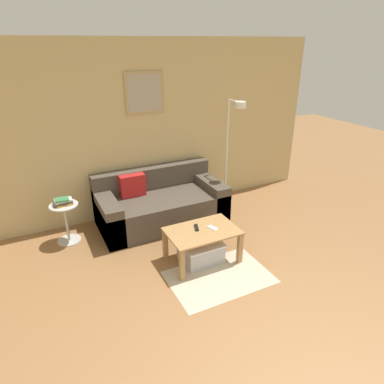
{
  "coord_description": "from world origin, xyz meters",
  "views": [
    {
      "loc": [
        -1.66,
        -1.36,
        2.5
      ],
      "look_at": [
        -0.01,
        1.96,
        0.85
      ],
      "focal_mm": 32.0,
      "sensor_mm": 36.0,
      "label": 1
    }
  ],
  "objects_px": {
    "couch": "(160,204)",
    "floor_lamp": "(232,142)",
    "storage_bin": "(201,251)",
    "side_table": "(66,219)",
    "cell_phone": "(213,228)",
    "coffee_table": "(202,236)",
    "remote_control": "(196,227)",
    "book_stack": "(63,201)"
  },
  "relations": [
    {
      "from": "couch",
      "to": "floor_lamp",
      "type": "height_order",
      "value": "floor_lamp"
    },
    {
      "from": "storage_bin",
      "to": "floor_lamp",
      "type": "distance_m",
      "value": 1.89
    },
    {
      "from": "floor_lamp",
      "to": "side_table",
      "type": "relative_size",
      "value": 3.11
    },
    {
      "from": "couch",
      "to": "storage_bin",
      "type": "relative_size",
      "value": 3.73
    },
    {
      "from": "cell_phone",
      "to": "coffee_table",
      "type": "bearing_deg",
      "value": 156.55
    },
    {
      "from": "remote_control",
      "to": "cell_phone",
      "type": "bearing_deg",
      "value": -6.13
    },
    {
      "from": "remote_control",
      "to": "cell_phone",
      "type": "distance_m",
      "value": 0.2
    },
    {
      "from": "side_table",
      "to": "remote_control",
      "type": "xyz_separation_m",
      "value": [
        1.37,
        -1.12,
        0.1
      ]
    },
    {
      "from": "couch",
      "to": "side_table",
      "type": "xyz_separation_m",
      "value": [
        -1.33,
        0.03,
        0.05
      ]
    },
    {
      "from": "storage_bin",
      "to": "side_table",
      "type": "distance_m",
      "value": 1.84
    },
    {
      "from": "couch",
      "to": "book_stack",
      "type": "relative_size",
      "value": 7.49
    },
    {
      "from": "couch",
      "to": "side_table",
      "type": "relative_size",
      "value": 3.34
    },
    {
      "from": "book_stack",
      "to": "remote_control",
      "type": "xyz_separation_m",
      "value": [
        1.37,
        -1.12,
        -0.16
      ]
    },
    {
      "from": "book_stack",
      "to": "remote_control",
      "type": "height_order",
      "value": "book_stack"
    },
    {
      "from": "remote_control",
      "to": "floor_lamp",
      "type": "bearing_deg",
      "value": 63.05
    },
    {
      "from": "book_stack",
      "to": "couch",
      "type": "bearing_deg",
      "value": -1.68
    },
    {
      "from": "coffee_table",
      "to": "remote_control",
      "type": "height_order",
      "value": "remote_control"
    },
    {
      "from": "floor_lamp",
      "to": "remote_control",
      "type": "relative_size",
      "value": 11.33
    },
    {
      "from": "coffee_table",
      "to": "couch",
      "type": "bearing_deg",
      "value": 94.18
    },
    {
      "from": "coffee_table",
      "to": "side_table",
      "type": "xyz_separation_m",
      "value": [
        -1.41,
        1.19,
        -0.01
      ]
    },
    {
      "from": "storage_bin",
      "to": "floor_lamp",
      "type": "height_order",
      "value": "floor_lamp"
    },
    {
      "from": "couch",
      "to": "floor_lamp",
      "type": "xyz_separation_m",
      "value": [
        1.22,
        0.02,
        0.79
      ]
    },
    {
      "from": "couch",
      "to": "remote_control",
      "type": "xyz_separation_m",
      "value": [
        0.04,
        -1.08,
        0.15
      ]
    },
    {
      "from": "storage_bin",
      "to": "book_stack",
      "type": "distance_m",
      "value": 1.89
    },
    {
      "from": "coffee_table",
      "to": "cell_phone",
      "type": "bearing_deg",
      "value": -4.74
    },
    {
      "from": "coffee_table",
      "to": "cell_phone",
      "type": "xyz_separation_m",
      "value": [
        0.14,
        -0.01,
        0.09
      ]
    },
    {
      "from": "floor_lamp",
      "to": "side_table",
      "type": "height_order",
      "value": "floor_lamp"
    },
    {
      "from": "couch",
      "to": "cell_phone",
      "type": "bearing_deg",
      "value": -79.34
    },
    {
      "from": "couch",
      "to": "cell_phone",
      "type": "relative_size",
      "value": 13.05
    },
    {
      "from": "storage_bin",
      "to": "floor_lamp",
      "type": "xyz_separation_m",
      "value": [
        1.15,
        1.17,
        0.93
      ]
    },
    {
      "from": "coffee_table",
      "to": "cell_phone",
      "type": "relative_size",
      "value": 6.07
    },
    {
      "from": "floor_lamp",
      "to": "book_stack",
      "type": "height_order",
      "value": "floor_lamp"
    },
    {
      "from": "coffee_table",
      "to": "book_stack",
      "type": "xyz_separation_m",
      "value": [
        -1.41,
        1.2,
        0.25
      ]
    },
    {
      "from": "couch",
      "to": "side_table",
      "type": "distance_m",
      "value": 1.33
    },
    {
      "from": "storage_bin",
      "to": "remote_control",
      "type": "bearing_deg",
      "value": 108.69
    },
    {
      "from": "coffee_table",
      "to": "cell_phone",
      "type": "distance_m",
      "value": 0.16
    },
    {
      "from": "book_stack",
      "to": "floor_lamp",
      "type": "bearing_deg",
      "value": -0.53
    },
    {
      "from": "floor_lamp",
      "to": "side_table",
      "type": "distance_m",
      "value": 2.65
    },
    {
      "from": "couch",
      "to": "storage_bin",
      "type": "xyz_separation_m",
      "value": [
        0.07,
        -1.16,
        -0.15
      ]
    },
    {
      "from": "couch",
      "to": "book_stack",
      "type": "xyz_separation_m",
      "value": [
        -1.32,
        0.04,
        0.31
      ]
    },
    {
      "from": "couch",
      "to": "book_stack",
      "type": "height_order",
      "value": "couch"
    },
    {
      "from": "remote_control",
      "to": "side_table",
      "type": "bearing_deg",
      "value": 160.88
    }
  ]
}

